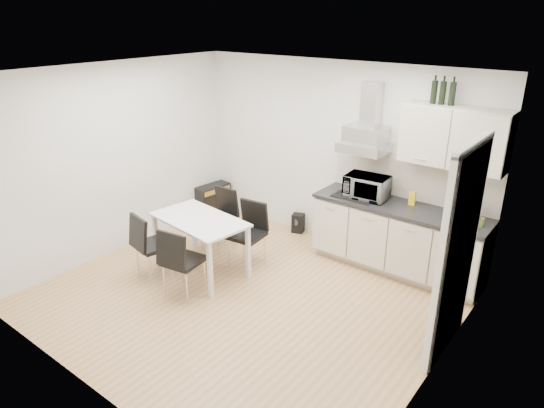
{
  "coord_description": "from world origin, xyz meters",
  "views": [
    {
      "loc": [
        3.31,
        -3.75,
        3.2
      ],
      "look_at": [
        0.11,
        0.4,
        1.1
      ],
      "focal_mm": 32.0,
      "sensor_mm": 36.0,
      "label": 1
    }
  ],
  "objects_px": {
    "chair_near_right": "(183,261)",
    "guitar_amp": "(213,199)",
    "chair_near_left": "(154,245)",
    "floor_speaker": "(298,223)",
    "dining_table": "(200,225)",
    "chair_far_left": "(218,220)",
    "chair_far_right": "(246,236)",
    "kitchenette": "(404,212)"
  },
  "relations": [
    {
      "from": "chair_far_left",
      "to": "chair_far_right",
      "type": "relative_size",
      "value": 1.0
    },
    {
      "from": "dining_table",
      "to": "chair_far_left",
      "type": "relative_size",
      "value": 1.5
    },
    {
      "from": "dining_table",
      "to": "chair_near_left",
      "type": "height_order",
      "value": "chair_near_left"
    },
    {
      "from": "dining_table",
      "to": "chair_far_right",
      "type": "relative_size",
      "value": 1.5
    },
    {
      "from": "kitchenette",
      "to": "guitar_amp",
      "type": "height_order",
      "value": "kitchenette"
    },
    {
      "from": "dining_table",
      "to": "chair_near_left",
      "type": "bearing_deg",
      "value": -121.51
    },
    {
      "from": "chair_far_left",
      "to": "kitchenette",
      "type": "bearing_deg",
      "value": -155.25
    },
    {
      "from": "kitchenette",
      "to": "chair_far_left",
      "type": "distance_m",
      "value": 2.55
    },
    {
      "from": "chair_far_right",
      "to": "chair_near_left",
      "type": "bearing_deg",
      "value": 44.86
    },
    {
      "from": "dining_table",
      "to": "chair_near_right",
      "type": "relative_size",
      "value": 1.5
    },
    {
      "from": "floor_speaker",
      "to": "chair_near_right",
      "type": "bearing_deg",
      "value": -110.89
    },
    {
      "from": "chair_far_left",
      "to": "chair_near_right",
      "type": "height_order",
      "value": "same"
    },
    {
      "from": "kitchenette",
      "to": "chair_far_left",
      "type": "xyz_separation_m",
      "value": [
        -2.32,
        -0.99,
        -0.39
      ]
    },
    {
      "from": "kitchenette",
      "to": "chair_far_right",
      "type": "bearing_deg",
      "value": -145.63
    },
    {
      "from": "chair_near_left",
      "to": "guitar_amp",
      "type": "bearing_deg",
      "value": 126.31
    },
    {
      "from": "dining_table",
      "to": "floor_speaker",
      "type": "xyz_separation_m",
      "value": [
        0.31,
        1.77,
        -0.51
      ]
    },
    {
      "from": "kitchenette",
      "to": "floor_speaker",
      "type": "height_order",
      "value": "kitchenette"
    },
    {
      "from": "kitchenette",
      "to": "chair_far_right",
      "type": "height_order",
      "value": "kitchenette"
    },
    {
      "from": "chair_near_left",
      "to": "chair_far_right",
      "type": "bearing_deg",
      "value": 63.01
    },
    {
      "from": "chair_near_right",
      "to": "chair_far_right",
      "type": "bearing_deg",
      "value": 73.33
    },
    {
      "from": "dining_table",
      "to": "chair_far_left",
      "type": "bearing_deg",
      "value": 121.72
    },
    {
      "from": "floor_speaker",
      "to": "chair_far_left",
      "type": "bearing_deg",
      "value": -136.05
    },
    {
      "from": "chair_near_right",
      "to": "floor_speaker",
      "type": "bearing_deg",
      "value": 79.76
    },
    {
      "from": "kitchenette",
      "to": "dining_table",
      "type": "height_order",
      "value": "kitchenette"
    },
    {
      "from": "chair_far_right",
      "to": "floor_speaker",
      "type": "height_order",
      "value": "chair_far_right"
    },
    {
      "from": "guitar_amp",
      "to": "dining_table",
      "type": "bearing_deg",
      "value": -43.52
    },
    {
      "from": "dining_table",
      "to": "chair_far_left",
      "type": "height_order",
      "value": "chair_far_left"
    },
    {
      "from": "dining_table",
      "to": "chair_near_left",
      "type": "distance_m",
      "value": 0.62
    },
    {
      "from": "chair_near_left",
      "to": "floor_speaker",
      "type": "relative_size",
      "value": 3.0
    },
    {
      "from": "dining_table",
      "to": "floor_speaker",
      "type": "distance_m",
      "value": 1.86
    },
    {
      "from": "floor_speaker",
      "to": "chair_far_right",
      "type": "bearing_deg",
      "value": -106.0
    },
    {
      "from": "guitar_amp",
      "to": "chair_near_right",
      "type": "bearing_deg",
      "value": -46.88
    },
    {
      "from": "chair_far_right",
      "to": "chair_near_right",
      "type": "distance_m",
      "value": 0.99
    },
    {
      "from": "chair_near_right",
      "to": "chair_far_left",
      "type": "bearing_deg",
      "value": 106.24
    },
    {
      "from": "dining_table",
      "to": "chair_near_right",
      "type": "distance_m",
      "value": 0.6
    },
    {
      "from": "chair_near_right",
      "to": "guitar_amp",
      "type": "bearing_deg",
      "value": 118.0
    },
    {
      "from": "chair_far_left",
      "to": "guitar_amp",
      "type": "distance_m",
      "value": 1.35
    },
    {
      "from": "chair_far_left",
      "to": "chair_far_right",
      "type": "height_order",
      "value": "same"
    },
    {
      "from": "guitar_amp",
      "to": "floor_speaker",
      "type": "relative_size",
      "value": 2.11
    },
    {
      "from": "dining_table",
      "to": "chair_near_right",
      "type": "bearing_deg",
      "value": -58.32
    },
    {
      "from": "chair_near_left",
      "to": "chair_near_right",
      "type": "xyz_separation_m",
      "value": [
        0.6,
        -0.06,
        0.0
      ]
    },
    {
      "from": "kitchenette",
      "to": "chair_far_right",
      "type": "xyz_separation_m",
      "value": [
        -1.66,
        -1.13,
        -0.39
      ]
    }
  ]
}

